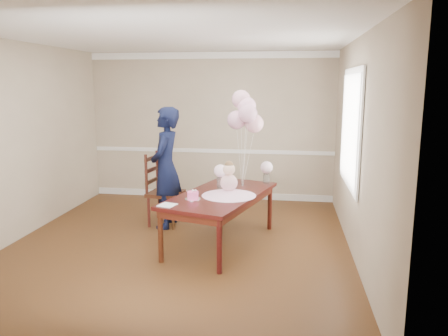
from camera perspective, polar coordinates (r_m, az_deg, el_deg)
floor at (r=6.00m, az=-5.85°, el=-9.87°), size 4.50×5.00×0.00m
ceiling at (r=5.64m, az=-6.40°, el=16.73°), size 4.50×5.00×0.02m
wall_back at (r=8.09m, az=-1.69°, el=5.42°), size 4.50×0.02×2.70m
wall_front at (r=3.34m, az=-16.84°, el=-2.88°), size 4.50×0.02×2.70m
wall_left at (r=6.59m, az=-25.44°, el=3.13°), size 0.02×5.00×2.70m
wall_right at (r=5.55m, az=17.04°, el=2.44°), size 0.02×5.00×2.70m
chair_rail_trim at (r=8.14m, az=-1.68°, el=2.25°), size 4.50×0.02×0.07m
crown_molding at (r=8.06m, az=-1.75°, el=14.51°), size 4.50×0.02×0.12m
baseboard_trim at (r=8.30m, az=-1.65°, el=-3.49°), size 4.50×0.02×0.12m
window_frame at (r=6.01m, az=16.24°, el=5.02°), size 0.02×1.66×1.56m
window_blinds at (r=6.01m, az=16.07°, el=5.03°), size 0.01×1.50×1.40m
dining_table_top at (r=5.78m, az=-0.43°, el=-3.57°), size 1.43×2.06×0.05m
table_apron at (r=5.80m, az=-0.43°, el=-4.24°), size 1.31×1.94×0.09m
table_leg_fl at (r=5.35m, az=-8.29°, el=-8.80°), size 0.08×0.08×0.65m
table_leg_fr at (r=4.99m, az=-0.62°, el=-10.18°), size 0.08×0.08×0.65m
table_leg_bl at (r=6.78m, az=-0.29°, el=-4.45°), size 0.08×0.08×0.65m
table_leg_br at (r=6.50m, az=5.99°, el=-5.20°), size 0.08×0.08×0.65m
baby_skirt at (r=5.66m, az=0.64°, el=-3.14°), size 0.88×0.88×0.09m
baby_torso at (r=5.64m, az=0.65°, el=-1.94°), size 0.22×0.22×0.22m
baby_head at (r=5.60m, az=0.65°, el=-0.18°), size 0.16×0.16×0.16m
baby_hair at (r=5.59m, az=0.65°, el=0.39°), size 0.11×0.11×0.11m
cake_platter at (r=5.50m, az=-4.09°, el=-4.07°), size 0.26×0.26×0.01m
birthday_cake at (r=5.48m, az=-4.09°, el=-3.56°), size 0.17×0.17×0.09m
cake_flower_a at (r=5.47m, az=-4.10°, el=-2.94°), size 0.03×0.03×0.03m
cake_flower_b at (r=5.47m, az=-3.75°, el=-2.93°), size 0.03×0.03×0.03m
rose_vase_near at (r=6.06m, az=-0.49°, el=-1.94°), size 0.12×0.12×0.15m
roses_near at (r=6.03m, az=-0.49°, el=-0.38°), size 0.18×0.18×0.18m
rose_vase_far at (r=6.34m, az=5.56°, el=-1.42°), size 0.12×0.12×0.15m
roses_far at (r=6.31m, az=5.59°, el=0.07°), size 0.18×0.18×0.18m
napkin at (r=5.26m, az=-7.41°, el=-4.82°), size 0.23×0.23×0.01m
balloon_weight at (r=6.19m, az=2.40°, el=-2.29°), size 0.05×0.05×0.02m
balloon_a at (r=6.08m, az=1.65°, el=6.29°), size 0.26×0.26×0.26m
balloon_b at (r=5.96m, az=3.13°, el=7.09°), size 0.26×0.26×0.26m
balloon_c at (r=6.11m, az=2.98°, el=8.06°), size 0.26×0.26×0.26m
balloon_d at (r=6.16m, az=2.25°, el=8.95°), size 0.26×0.26×0.26m
balloon_e at (r=6.07m, az=3.96°, el=5.82°), size 0.26×0.26×0.26m
balloon_ribbon_a at (r=6.13m, az=2.02°, el=1.32°), size 0.08×0.03×0.78m
balloon_ribbon_b at (r=6.07m, az=2.75°, el=1.65°), size 0.08×0.07×0.87m
balloon_ribbon_c at (r=6.14m, az=2.68°, el=2.20°), size 0.05×0.08×0.97m
balloon_ribbon_d at (r=6.16m, az=2.32°, el=2.67°), size 0.05×0.11×1.06m
balloon_ribbon_e at (r=6.12m, az=3.16°, el=1.07°), size 0.15×0.03×0.72m
dining_chair_seat at (r=6.70m, az=-7.63°, el=-3.30°), size 0.54×0.54×0.05m
chair_leg_fl at (r=6.67m, az=-9.79°, el=-5.70°), size 0.05×0.05×0.47m
chair_leg_fr at (r=6.52m, az=-6.67°, el=-6.01°), size 0.05×0.05×0.47m
chair_leg_bl at (r=7.01m, az=-8.41°, el=-4.84°), size 0.05×0.05×0.47m
chair_leg_br at (r=6.86m, az=-5.42°, el=-5.11°), size 0.05×0.05×0.47m
chair_back_post_l at (r=6.54m, az=-10.13°, el=-0.88°), size 0.05×0.05×0.61m
chair_back_post_r at (r=6.89m, az=-8.71°, el=-0.25°), size 0.05×0.05×0.61m
chair_slat_low at (r=6.74m, az=-9.37°, el=-1.64°), size 0.09×0.44×0.05m
chair_slat_mid at (r=6.71m, az=-9.41°, el=-0.19°), size 0.09×0.44×0.05m
chair_slat_top at (r=6.68m, az=-9.46°, el=1.27°), size 0.09×0.44×0.05m
woman at (r=6.53m, az=-7.59°, el=0.03°), size 0.45×0.66×1.80m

